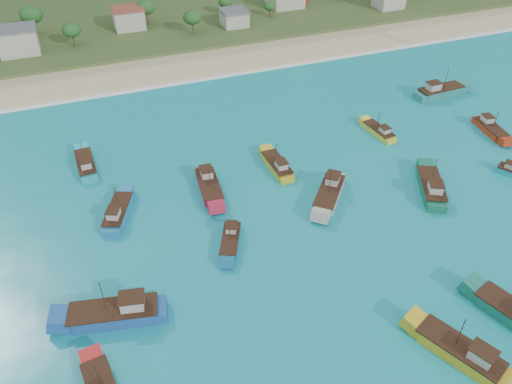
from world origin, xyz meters
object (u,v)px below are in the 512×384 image
object	(u,v)px
boat_18	(379,132)
boat_19	(118,213)
boat_10	(230,241)
boat_5	(440,92)
boat_22	(490,129)
boat_12	(277,166)
boat_13	(461,353)
boat_1	(86,165)
boat_3	(209,187)
boat_6	(116,314)
boat_14	(329,194)
boat_2	(431,188)

from	to	relation	value
boat_18	boat_19	bearing A→B (deg)	-178.43
boat_10	boat_19	xyz separation A→B (m)	(-15.42, 12.76, 0.17)
boat_5	boat_22	size ratio (longest dim) A/B	1.27
boat_12	boat_13	world-z (taller)	boat_13
boat_1	boat_5	xyz separation A→B (m)	(80.89, 1.12, 0.25)
boat_3	boat_10	world-z (taller)	boat_3
boat_10	boat_19	distance (m)	20.02
boat_10	boat_13	size ratio (longest dim) A/B	0.72
boat_18	boat_13	bearing A→B (deg)	-117.23
boat_6	boat_14	distance (m)	40.70
boat_3	boat_18	world-z (taller)	boat_3
boat_2	boat_10	distance (m)	37.31
boat_12	boat_13	bearing A→B (deg)	-84.08
boat_2	boat_10	xyz separation A→B (m)	(-37.31, 0.15, -0.32)
boat_5	boat_22	distance (m)	17.52
boat_12	boat_5	bearing A→B (deg)	15.65
boat_6	boat_3	bearing A→B (deg)	-28.83
boat_10	boat_14	size ratio (longest dim) A/B	0.81
boat_1	boat_2	xyz separation A→B (m)	(56.22, -29.14, 0.15)
boat_3	boat_14	bearing A→B (deg)	158.76
boat_1	boat_5	world-z (taller)	boat_5
boat_14	boat_22	size ratio (longest dim) A/B	1.10
boat_22	boat_10	bearing A→B (deg)	19.75
boat_18	boat_22	world-z (taller)	boat_22
boat_3	boat_22	xyz separation A→B (m)	(60.75, -1.70, -0.14)
boat_3	boat_10	xyz separation A→B (m)	(-0.81, -14.29, -0.26)
boat_18	boat_19	distance (m)	55.21
boat_3	boat_1	bearing A→B (deg)	-31.26
boat_5	boat_14	bearing A→B (deg)	-61.49
boat_5	boat_18	distance (m)	24.79
boat_2	boat_22	bearing A→B (deg)	54.11
boat_1	boat_18	world-z (taller)	boat_1
boat_6	boat_14	bearing A→B (deg)	-59.10
boat_3	boat_5	xyz separation A→B (m)	(61.17, 15.81, 0.16)
boat_13	boat_22	size ratio (longest dim) A/B	1.24
boat_19	boat_22	size ratio (longest dim) A/B	1.05
boat_10	boat_12	size ratio (longest dim) A/B	0.91
boat_12	boat_18	world-z (taller)	boat_12
boat_6	boat_18	xyz separation A→B (m)	(58.08, 28.47, -0.47)
boat_6	boat_12	xyz separation A→B (m)	(33.43, 24.34, -0.36)
boat_3	boat_22	bearing A→B (deg)	-176.18
boat_6	boat_5	bearing A→B (deg)	-52.49
boat_2	boat_5	size ratio (longest dim) A/B	0.94
boat_2	boat_22	size ratio (longest dim) A/B	1.19
boat_6	boat_19	bearing A→B (deg)	3.00
boat_12	boat_18	bearing A→B (deg)	8.56
boat_5	boat_19	size ratio (longest dim) A/B	1.21
boat_2	boat_5	distance (m)	39.04
boat_14	boat_13	bearing A→B (deg)	131.12
boat_12	boat_14	bearing A→B (deg)	-66.49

